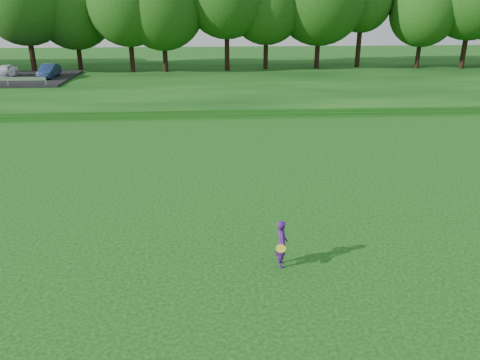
{
  "coord_description": "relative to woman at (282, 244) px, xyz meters",
  "views": [
    {
      "loc": [
        0.84,
        -12.31,
        7.72
      ],
      "look_at": [
        1.93,
        4.09,
        1.3
      ],
      "focal_mm": 35.0,
      "sensor_mm": 36.0,
      "label": 1
    }
  ],
  "objects": [
    {
      "name": "woman",
      "position": [
        0.0,
        0.0,
        0.0
      ],
      "size": [
        0.41,
        0.75,
        1.52
      ],
      "color": "#46186F",
      "rests_on": "ground"
    },
    {
      "name": "ground",
      "position": [
        -2.93,
        -0.09,
        -0.76
      ],
      "size": [
        140.0,
        140.0,
        0.0
      ],
      "primitive_type": "plane",
      "color": "#0B3C0D",
      "rests_on": "ground"
    },
    {
      "name": "walking_path",
      "position": [
        -2.93,
        19.91,
        -0.74
      ],
      "size": [
        130.0,
        1.6,
        0.04
      ],
      "primitive_type": "cube",
      "color": "gray",
      "rests_on": "ground"
    },
    {
      "name": "berm",
      "position": [
        -2.93,
        33.91,
        -0.46
      ],
      "size": [
        130.0,
        30.0,
        0.6
      ],
      "primitive_type": "cube",
      "color": "#0B3C0D",
      "rests_on": "ground"
    }
  ]
}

